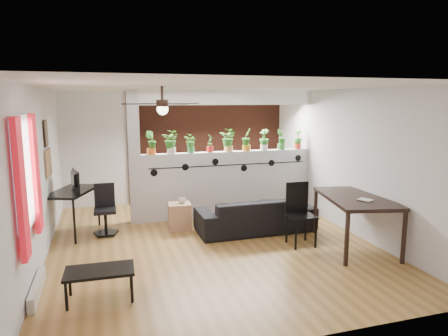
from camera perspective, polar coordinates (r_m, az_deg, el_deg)
room_shell at (r=6.60m, az=-2.06°, el=0.13°), size 6.30×7.10×2.90m
partition_wall at (r=8.36m, az=0.63°, el=-2.21°), size 3.60×0.18×1.35m
ceiling_header at (r=8.18m, az=0.66°, el=10.05°), size 3.60×0.18×0.30m
pier_column at (r=7.89m, az=-12.71°, el=1.46°), size 0.22×0.20×2.60m
brick_panel at (r=9.65m, az=-1.99°, el=3.14°), size 3.90×0.05×2.60m
vine_decal at (r=8.19m, az=0.84°, el=0.43°), size 3.31×0.01×0.30m
window_assembly at (r=5.25m, az=-26.41°, el=-1.03°), size 0.09×1.30×1.55m
baseboard_heater at (r=5.66m, az=-25.14°, el=-15.29°), size 0.08×1.00×0.18m
corkboard at (r=7.38m, az=-23.80°, el=0.71°), size 0.03×0.60×0.45m
framed_art at (r=7.28m, az=-24.13°, el=4.54°), size 0.03×0.34×0.44m
ceiling_fan at (r=6.06m, az=-8.80°, el=8.81°), size 1.19×1.19×0.43m
potted_plant_0 at (r=7.89m, az=-10.39°, el=3.68°), size 0.29×0.25×0.46m
potted_plant_1 at (r=7.94m, az=-7.55°, el=3.83°), size 0.31×0.29×0.47m
potted_plant_2 at (r=8.02m, az=-4.76°, el=3.65°), size 0.23×0.24×0.39m
potted_plant_3 at (r=8.11m, az=-2.02°, el=3.72°), size 0.20×0.22×0.39m
potted_plant_4 at (r=8.22m, az=0.64°, el=4.13°), size 0.32×0.32×0.48m
potted_plant_5 at (r=8.34m, az=3.24°, el=4.17°), size 0.32×0.30×0.47m
potted_plant_6 at (r=8.49m, az=5.75°, el=4.13°), size 0.29×0.29×0.44m
potted_plant_7 at (r=8.65m, az=8.17°, el=4.16°), size 0.24×0.20×0.43m
potted_plant_8 at (r=8.82m, az=10.50°, el=4.10°), size 0.23×0.25×0.40m
sofa at (r=7.44m, az=4.50°, el=-6.70°), size 2.06×0.81×0.60m
cube_shelf at (r=7.56m, az=-6.36°, el=-6.88°), size 0.43×0.39×0.50m
cup at (r=7.49m, az=-6.03°, el=-4.65°), size 0.14×0.14×0.10m
computer_desk at (r=7.65m, az=-20.82°, el=-3.55°), size 0.95×1.25×0.81m
monitor at (r=7.76m, az=-20.83°, el=-2.08°), size 0.33×0.13×0.19m
office_chair at (r=7.53m, az=-16.60°, el=-6.14°), size 0.47×0.47×0.90m
dining_table at (r=6.86m, az=18.36°, el=-4.62°), size 1.25×1.72×0.85m
book at (r=6.54m, az=19.20°, el=-4.44°), size 0.23×0.26×0.02m
folding_chair at (r=6.82m, az=10.68°, el=-5.61°), size 0.43×0.43×1.05m
coffee_table at (r=5.19m, az=-17.35°, el=-14.09°), size 0.83×0.48×0.38m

